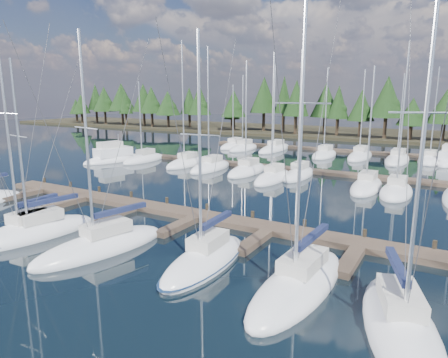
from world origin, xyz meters
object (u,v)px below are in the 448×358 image
Objects in this scene: main_dock at (195,218)px; front_sailboat_5 at (299,284)px; front_sailboat_3 at (102,246)px; front_sailboat_2 at (36,232)px; front_sailboat_4 at (205,260)px; front_sailboat_1 at (25,232)px; motor_yacht_left at (113,158)px; front_sailboat_6 at (400,326)px.

front_sailboat_5 is (10.52, -6.51, 0.10)m from main_dock.
front_sailboat_2 is at bearing -175.04° from front_sailboat_3.
front_sailboat_2 is 0.93× the size of front_sailboat_4.
front_sailboat_4 is (12.90, 2.29, -0.02)m from front_sailboat_1.
front_sailboat_3 reaches higher than front_sailboat_4.
front_sailboat_1 is at bearing -169.93° from front_sailboat_4.
front_sailboat_3 is 34.13m from motor_yacht_left.
main_dock is 12.38m from front_sailboat_5.
front_sailboat_2 is (0.60, 0.40, -0.02)m from front_sailboat_1.
front_sailboat_2 is at bearing 33.94° from front_sailboat_1.
motor_yacht_left is at bearing 146.71° from main_dock.
front_sailboat_4 is 1.36× the size of motor_yacht_left.
front_sailboat_2 is at bearing -171.27° from front_sailboat_4.
motor_yacht_left is at bearing 142.80° from front_sailboat_4.
front_sailboat_6 is (10.29, -1.55, 0.02)m from front_sailboat_4.
motor_yacht_left reaches higher than main_dock.
front_sailboat_2 is (-7.31, -8.28, 0.08)m from main_dock.
front_sailboat_2 is at bearing -131.42° from main_dock.
front_sailboat_5 is at bearing -1.23° from front_sailboat_4.
front_sailboat_1 reaches higher than main_dock.
front_sailboat_6 is (23.19, 0.74, 0.00)m from front_sailboat_1.
front_sailboat_5 is at bearing 5.67° from front_sailboat_2.
front_sailboat_2 is at bearing -179.14° from front_sailboat_6.
main_dock is 2.95× the size of front_sailboat_1.
front_sailboat_2 is 0.78× the size of front_sailboat_6.
main_dock is at bearing 148.25° from front_sailboat_5.
front_sailboat_4 is at bearing 11.90° from front_sailboat_3.
main_dock is 3.23× the size of front_sailboat_3.
motor_yacht_left is (-35.94, 23.20, 0.21)m from front_sailboat_5.
front_sailboat_4 is 5.53m from front_sailboat_5.
front_sailboat_6 is (16.92, -0.15, 0.02)m from front_sailboat_3.
front_sailboat_3 is 6.78m from front_sailboat_4.
front_sailboat_4 is 10.40m from front_sailboat_6.
front_sailboat_1 is 18.56m from front_sailboat_5.
front_sailboat_3 reaches higher than motor_yacht_left.
front_sailboat_1 is at bearing -55.39° from motor_yacht_left.
front_sailboat_6 is at bearing 1.83° from front_sailboat_1.
motor_yacht_left is (-23.78, 24.48, 0.22)m from front_sailboat_3.
front_sailboat_4 is (6.63, 1.40, 0.00)m from front_sailboat_3.
front_sailboat_6 is (22.59, 0.34, 0.02)m from front_sailboat_2.
front_sailboat_5 is at bearing 163.25° from front_sailboat_6.
main_dock is 11.75m from front_sailboat_1.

